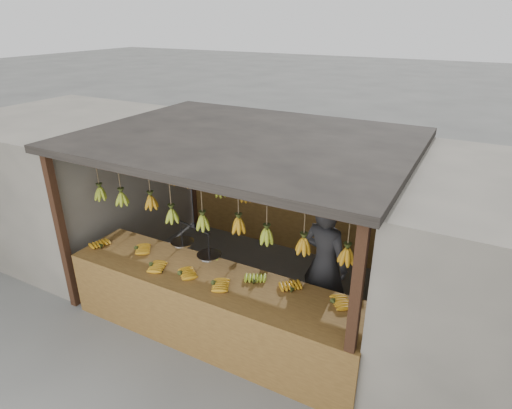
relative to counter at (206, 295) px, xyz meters
The scene contains 8 objects.
ground 1.44m from the counter, 96.51° to the left, with size 80.00×80.00×0.00m, color #5B5B57.
stall 2.01m from the counter, 95.15° to the left, with size 4.30×3.30×2.40m.
neighbor_left 3.96m from the counter, 161.70° to the left, with size 3.00×3.00×2.30m, color slate.
counter is the anchor object (origin of this frame).
hanging_bananas 1.53m from the counter, 96.62° to the left, with size 3.64×2.26×0.40m.
balance_scale 0.62m from the counter, 141.92° to the left, with size 0.78×0.40×0.84m.
vendor 1.56m from the counter, 44.05° to the left, with size 0.66×0.43×1.80m, color #262628.
bag_bundles 3.16m from the counter, 55.19° to the left, with size 0.08×0.26×1.16m.
Camera 1 is at (2.72, -4.74, 3.84)m, focal length 30.00 mm.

